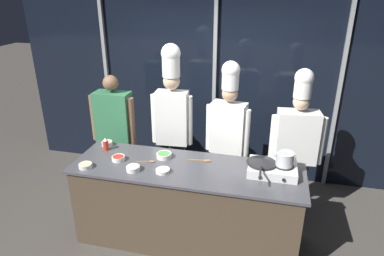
% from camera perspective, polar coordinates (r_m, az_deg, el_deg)
% --- Properties ---
extents(ground_plane, '(24.00, 24.00, 0.00)m').
position_cam_1_polar(ground_plane, '(4.18, -0.84, -17.81)').
color(ground_plane, '#47423D').
extents(window_wall_back, '(5.91, 0.09, 2.70)m').
position_cam_1_polar(window_wall_back, '(4.99, 3.81, 6.79)').
color(window_wall_back, black).
rests_on(window_wall_back, ground_plane).
extents(demo_counter, '(2.47, 0.78, 0.94)m').
position_cam_1_polar(demo_counter, '(3.89, -0.88, -12.56)').
color(demo_counter, '#4C3D2D').
rests_on(demo_counter, ground_plane).
extents(portable_stove, '(0.49, 0.39, 0.10)m').
position_cam_1_polar(portable_stove, '(3.62, 13.23, -6.61)').
color(portable_stove, silver).
rests_on(portable_stove, demo_counter).
extents(frying_pan, '(0.32, 0.55, 0.05)m').
position_cam_1_polar(frying_pan, '(3.57, 11.54, -5.37)').
color(frying_pan, '#232326').
rests_on(frying_pan, portable_stove).
extents(stock_pot, '(0.21, 0.18, 0.14)m').
position_cam_1_polar(stock_pot, '(3.56, 15.22, -4.96)').
color(stock_pot, '#B7BABF').
rests_on(stock_pot, portable_stove).
extents(squeeze_bottle_chili, '(0.06, 0.06, 0.16)m').
position_cam_1_polar(squeeze_bottle_chili, '(4.10, -14.19, -2.65)').
color(squeeze_bottle_chili, red).
rests_on(squeeze_bottle_chili, demo_counter).
extents(prep_bowl_ginger, '(0.14, 0.14, 0.05)m').
position_cam_1_polar(prep_bowl_ginger, '(3.80, -17.34, -5.96)').
color(prep_bowl_ginger, white).
rests_on(prep_bowl_ginger, demo_counter).
extents(prep_bowl_rice, '(0.14, 0.14, 0.05)m').
position_cam_1_polar(prep_bowl_rice, '(3.62, -9.80, -6.60)').
color(prep_bowl_rice, white).
rests_on(prep_bowl_rice, demo_counter).
extents(prep_bowl_scallions, '(0.17, 0.17, 0.05)m').
position_cam_1_polar(prep_bowl_scallions, '(3.84, -4.69, -4.50)').
color(prep_bowl_scallions, white).
rests_on(prep_bowl_scallions, demo_counter).
extents(prep_bowl_chili_flakes, '(0.15, 0.15, 0.05)m').
position_cam_1_polar(prep_bowl_chili_flakes, '(3.86, -12.18, -4.90)').
color(prep_bowl_chili_flakes, white).
rests_on(prep_bowl_chili_flakes, demo_counter).
extents(prep_bowl_onion, '(0.15, 0.15, 0.04)m').
position_cam_1_polar(prep_bowl_onion, '(3.56, -4.89, -7.06)').
color(prep_bowl_onion, white).
rests_on(prep_bowl_onion, demo_counter).
extents(prep_bowl_shrimp, '(0.13, 0.13, 0.05)m').
position_cam_1_polar(prep_bowl_shrimp, '(4.23, -13.98, -2.47)').
color(prep_bowl_shrimp, white).
rests_on(prep_bowl_shrimp, demo_counter).
extents(serving_spoon_slotted, '(0.21, 0.08, 0.02)m').
position_cam_1_polar(serving_spoon_slotted, '(3.77, -7.16, -5.55)').
color(serving_spoon_slotted, olive).
rests_on(serving_spoon_slotted, demo_counter).
extents(serving_spoon_solid, '(0.27, 0.06, 0.02)m').
position_cam_1_polar(serving_spoon_solid, '(3.77, 2.02, -5.42)').
color(serving_spoon_solid, olive).
rests_on(serving_spoon_solid, demo_counter).
extents(person_guest, '(0.60, 0.24, 1.70)m').
position_cam_1_polar(person_guest, '(4.57, -12.79, 0.34)').
color(person_guest, '#232326').
rests_on(person_guest, ground_plane).
extents(chef_head, '(0.52, 0.23, 2.10)m').
position_cam_1_polar(chef_head, '(4.24, -3.33, 2.59)').
color(chef_head, '#232326').
rests_on(chef_head, ground_plane).
extents(chef_sous, '(0.54, 0.28, 1.93)m').
position_cam_1_polar(chef_sous, '(4.18, 6.06, 0.21)').
color(chef_sous, '#232326').
rests_on(chef_sous, ground_plane).
extents(chef_line, '(0.62, 0.30, 1.89)m').
position_cam_1_polar(chef_line, '(4.17, 17.03, -1.66)').
color(chef_line, '#4C4C51').
rests_on(chef_line, ground_plane).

